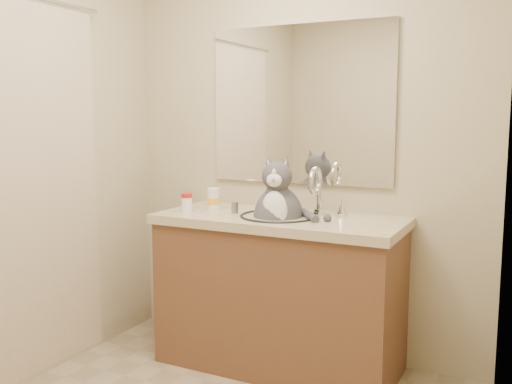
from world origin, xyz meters
TOP-DOWN VIEW (x-y plane):
  - room at (0.00, 0.00)m, footprint 2.22×2.52m
  - vanity at (0.00, 0.96)m, footprint 1.34×0.59m
  - mirror at (0.00, 1.24)m, footprint 1.10×0.02m
  - shower_curtain at (-1.05, 0.10)m, footprint 0.02×1.30m
  - cat at (-0.00, 0.95)m, footprint 0.43×0.35m
  - pill_bottle_redcap at (-0.52, 0.84)m, footprint 0.07×0.07m
  - pill_bottle_orange at (-0.43, 0.99)m, footprint 0.09×0.09m
  - grey_canister at (-0.26, 0.93)m, footprint 0.04×0.04m

SIDE VIEW (x-z plane):
  - vanity at x=0.00m, z-range -0.12..1.00m
  - cat at x=0.00m, z-range 0.60..1.13m
  - grey_canister at x=-0.26m, z-range 0.85..0.91m
  - pill_bottle_redcap at x=-0.52m, z-range 0.85..0.96m
  - pill_bottle_orange at x=-0.43m, z-range 0.85..0.97m
  - shower_curtain at x=-1.05m, z-range 0.06..2.00m
  - room at x=0.00m, z-range -0.01..2.41m
  - mirror at x=0.00m, z-range 1.00..1.90m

